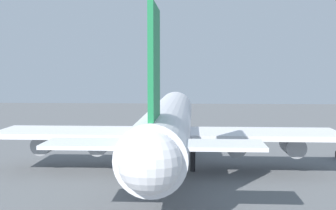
{
  "coord_description": "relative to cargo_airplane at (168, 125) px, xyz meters",
  "views": [
    {
      "loc": [
        -62.85,
        -3.58,
        13.89
      ],
      "look_at": [
        0.0,
        0.0,
        8.81
      ],
      "focal_mm": 48.08,
      "sensor_mm": 36.0,
      "label": 1
    }
  ],
  "objects": [
    {
      "name": "cargo_airplane",
      "position": [
        0.0,
        0.0,
        0.0
      ],
      "size": [
        58.2,
        45.91,
        19.57
      ],
      "color": "silver",
      "rests_on": "ground_plane"
    },
    {
      "name": "ground_plane",
      "position": [
        0.08,
        0.0,
        -6.04
      ],
      "size": [
        232.79,
        232.79,
        0.0
      ],
      "primitive_type": "plane",
      "color": "slate"
    },
    {
      "name": "safety_cone_nose",
      "position": [
        26.27,
        1.26,
        -5.73
      ],
      "size": [
        0.43,
        0.43,
        0.61
      ],
      "primitive_type": "cone",
      "color": "orange",
      "rests_on": "ground_plane"
    }
  ]
}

